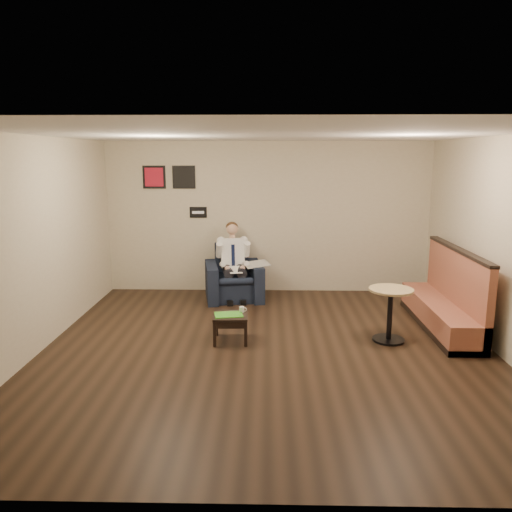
{
  "coord_description": "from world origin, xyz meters",
  "views": [
    {
      "loc": [
        -0.01,
        -6.27,
        2.55
      ],
      "look_at": [
        -0.18,
        1.2,
        1.03
      ],
      "focal_mm": 35.0,
      "sensor_mm": 36.0,
      "label": 1
    }
  ],
  "objects_px": {
    "armchair": "(234,273)",
    "green_folder": "(229,315)",
    "seated_man": "(234,265)",
    "coffee_mug": "(242,309)",
    "banquette": "(442,289)",
    "side_table": "(231,328)",
    "smartphone": "(234,311)",
    "cafe_table": "(390,315)"
  },
  "relations": [
    {
      "from": "banquette",
      "to": "smartphone",
      "type": "bearing_deg",
      "value": -170.85
    },
    {
      "from": "armchair",
      "to": "green_folder",
      "type": "distance_m",
      "value": 2.13
    },
    {
      "from": "seated_man",
      "to": "cafe_table",
      "type": "height_order",
      "value": "seated_man"
    },
    {
      "from": "armchair",
      "to": "coffee_mug",
      "type": "bearing_deg",
      "value": -92.65
    },
    {
      "from": "coffee_mug",
      "to": "smartphone",
      "type": "height_order",
      "value": "coffee_mug"
    },
    {
      "from": "armchair",
      "to": "banquette",
      "type": "distance_m",
      "value": 3.52
    },
    {
      "from": "side_table",
      "to": "coffee_mug",
      "type": "height_order",
      "value": "coffee_mug"
    },
    {
      "from": "seated_man",
      "to": "banquette",
      "type": "bearing_deg",
      "value": -32.66
    },
    {
      "from": "armchair",
      "to": "smartphone",
      "type": "relative_size",
      "value": 8.22
    },
    {
      "from": "coffee_mug",
      "to": "cafe_table",
      "type": "relative_size",
      "value": 0.11
    },
    {
      "from": "banquette",
      "to": "seated_man",
      "type": "bearing_deg",
      "value": 156.96
    },
    {
      "from": "seated_man",
      "to": "side_table",
      "type": "relative_size",
      "value": 2.78
    },
    {
      "from": "smartphone",
      "to": "seated_man",
      "type": "bearing_deg",
      "value": 101.24
    },
    {
      "from": "coffee_mug",
      "to": "armchair",
      "type": "bearing_deg",
      "value": 96.97
    },
    {
      "from": "green_folder",
      "to": "smartphone",
      "type": "height_order",
      "value": "green_folder"
    },
    {
      "from": "armchair",
      "to": "side_table",
      "type": "relative_size",
      "value": 2.09
    },
    {
      "from": "coffee_mug",
      "to": "banquette",
      "type": "relative_size",
      "value": 0.04
    },
    {
      "from": "banquette",
      "to": "coffee_mug",
      "type": "bearing_deg",
      "value": -169.94
    },
    {
      "from": "coffee_mug",
      "to": "cafe_table",
      "type": "distance_m",
      "value": 2.06
    },
    {
      "from": "cafe_table",
      "to": "armchair",
      "type": "bearing_deg",
      "value": 138.35
    },
    {
      "from": "green_folder",
      "to": "cafe_table",
      "type": "relative_size",
      "value": 0.51
    },
    {
      "from": "seated_man",
      "to": "coffee_mug",
      "type": "relative_size",
      "value": 16.07
    },
    {
      "from": "smartphone",
      "to": "banquette",
      "type": "bearing_deg",
      "value": 16.95
    },
    {
      "from": "seated_man",
      "to": "green_folder",
      "type": "height_order",
      "value": "seated_man"
    },
    {
      "from": "armchair",
      "to": "seated_man",
      "type": "xyz_separation_m",
      "value": [
        0.02,
        -0.12,
        0.18
      ]
    },
    {
      "from": "banquette",
      "to": "cafe_table",
      "type": "height_order",
      "value": "banquette"
    },
    {
      "from": "side_table",
      "to": "green_folder",
      "type": "bearing_deg",
      "value": -144.11
    },
    {
      "from": "coffee_mug",
      "to": "banquette",
      "type": "distance_m",
      "value": 3.0
    },
    {
      "from": "cafe_table",
      "to": "coffee_mug",
      "type": "bearing_deg",
      "value": 178.62
    },
    {
      "from": "green_folder",
      "to": "smartphone",
      "type": "distance_m",
      "value": 0.17
    },
    {
      "from": "cafe_table",
      "to": "green_folder",
      "type": "bearing_deg",
      "value": -178.02
    },
    {
      "from": "armchair",
      "to": "side_table",
      "type": "bearing_deg",
      "value": -97.05
    },
    {
      "from": "armchair",
      "to": "seated_man",
      "type": "bearing_deg",
      "value": -90.0
    },
    {
      "from": "armchair",
      "to": "banquette",
      "type": "bearing_deg",
      "value": -34.36
    },
    {
      "from": "smartphone",
      "to": "cafe_table",
      "type": "relative_size",
      "value": 0.16
    },
    {
      "from": "seated_man",
      "to": "banquette",
      "type": "height_order",
      "value": "seated_man"
    },
    {
      "from": "armchair",
      "to": "green_folder",
      "type": "height_order",
      "value": "armchair"
    },
    {
      "from": "coffee_mug",
      "to": "seated_man",
      "type": "bearing_deg",
      "value": 96.8
    },
    {
      "from": "side_table",
      "to": "smartphone",
      "type": "distance_m",
      "value": 0.24
    },
    {
      "from": "banquette",
      "to": "green_folder",
      "type": "bearing_deg",
      "value": -168.25
    },
    {
      "from": "smartphone",
      "to": "banquette",
      "type": "height_order",
      "value": "banquette"
    },
    {
      "from": "seated_man",
      "to": "cafe_table",
      "type": "distance_m",
      "value": 3.0
    }
  ]
}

